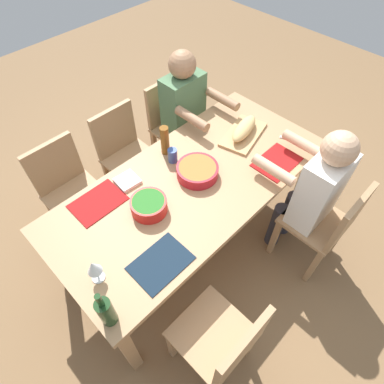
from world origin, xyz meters
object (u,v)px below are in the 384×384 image
(napkin_stack, at_px, (127,181))
(bread_loaf, at_px, (244,129))
(chair_far_left, at_px, (68,187))
(diner_far_right, at_px, (187,111))
(wine_glass, at_px, (94,268))
(chair_near_right, at_px, (327,224))
(diner_near_right, at_px, (313,190))
(wine_bottle, at_px, (106,311))
(chair_near_left, at_px, (224,343))
(serving_bowl_fruit, at_px, (197,170))
(dining_table, at_px, (192,189))
(chair_far_right, at_px, (173,122))
(cutting_board, at_px, (243,134))
(beer_bottle, at_px, (165,140))
(chair_far_center, at_px, (125,152))
(serving_bowl_greens, at_px, (149,205))
(cup_far_center, at_px, (173,155))

(napkin_stack, bearing_deg, bread_loaf, -15.51)
(chair_far_left, bearing_deg, diner_far_right, -9.70)
(wine_glass, bearing_deg, chair_near_right, -25.62)
(chair_near_right, xyz_separation_m, diner_near_right, (0.00, 0.18, 0.21))
(diner_far_right, distance_m, wine_glass, 1.54)
(bread_loaf, height_order, wine_bottle, wine_bottle)
(chair_near_left, relative_size, bread_loaf, 2.66)
(serving_bowl_fruit, xyz_separation_m, wine_bottle, (-0.97, -0.36, 0.06))
(dining_table, height_order, bread_loaf, bread_loaf)
(chair_far_right, bearing_deg, cutting_board, -85.78)
(chair_far_left, height_order, wine_bottle, wine_bottle)
(cutting_board, bearing_deg, beer_bottle, 152.17)
(bread_loaf, bearing_deg, cutting_board, 0.00)
(chair_near_left, relative_size, serving_bowl_fruit, 3.05)
(chair_far_center, xyz_separation_m, beer_bottle, (0.07, -0.45, 0.37))
(serving_bowl_fruit, height_order, beer_bottle, beer_bottle)
(dining_table, height_order, chair_far_center, chair_far_center)
(cutting_board, bearing_deg, wine_bottle, -165.39)
(diner_far_right, relative_size, wine_bottle, 4.14)
(serving_bowl_greens, bearing_deg, chair_far_left, 104.21)
(chair_near_right, xyz_separation_m, wine_bottle, (-1.44, 0.43, 0.37))
(chair_far_right, height_order, wine_bottle, wine_bottle)
(serving_bowl_fruit, bearing_deg, cutting_board, 3.67)
(serving_bowl_greens, distance_m, wine_bottle, 0.67)
(bread_loaf, height_order, napkin_stack, bread_loaf)
(dining_table, distance_m, bread_loaf, 0.61)
(serving_bowl_fruit, distance_m, napkin_stack, 0.46)
(chair_far_left, relative_size, diner_far_right, 0.71)
(wine_bottle, xyz_separation_m, napkin_stack, (0.61, 0.64, -0.10))
(chair_near_left, distance_m, chair_far_right, 1.89)
(chair_near_right, bearing_deg, cup_far_center, 116.32)
(chair_near_right, relative_size, wine_glass, 5.12)
(cutting_board, xyz_separation_m, napkin_stack, (-0.89, 0.25, 0.00))
(chair_near_left, distance_m, bread_loaf, 1.43)
(diner_far_right, height_order, bread_loaf, diner_far_right)
(dining_table, xyz_separation_m, napkin_stack, (-0.30, 0.30, 0.09))
(chair_far_right, bearing_deg, serving_bowl_greens, -139.59)
(chair_far_left, distance_m, beer_bottle, 0.84)
(wine_glass, bearing_deg, diner_far_right, 27.72)
(wine_glass, xyz_separation_m, napkin_stack, (0.52, 0.42, -0.10))
(chair_near_right, bearing_deg, chair_far_center, 109.11)
(chair_far_right, bearing_deg, cup_far_center, -132.15)
(dining_table, relative_size, serving_bowl_greens, 8.77)
(napkin_stack, bearing_deg, serving_bowl_fruit, -37.40)
(wine_glass, bearing_deg, cup_far_center, 22.06)
(cutting_board, bearing_deg, chair_near_right, -93.71)
(serving_bowl_greens, bearing_deg, cutting_board, 1.62)
(diner_far_right, bearing_deg, cup_far_center, -143.70)
(cutting_board, bearing_deg, cup_far_center, 162.05)
(chair_far_right, relative_size, bread_loaf, 2.66)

